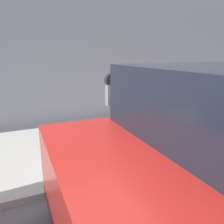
% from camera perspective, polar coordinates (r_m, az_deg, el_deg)
% --- Properties ---
extents(ground_plane, '(60.00, 60.00, 0.00)m').
position_cam_1_polar(ground_plane, '(2.86, 3.82, -26.61)').
color(ground_plane, slate).
extents(sidewalk, '(24.00, 2.80, 0.10)m').
position_cam_1_polar(sidewalk, '(4.60, -9.04, -8.97)').
color(sidewalk, '#BCB7AD').
rests_on(sidewalk, ground_plane).
extents(building_facade, '(24.00, 0.30, 5.34)m').
position_cam_1_polar(building_facade, '(6.09, -14.99, 21.71)').
color(building_facade, gray).
rests_on(building_facade, ground_plane).
extents(parking_meter, '(0.22, 0.12, 1.52)m').
position_cam_1_polar(parking_meter, '(3.35, 0.00, 3.05)').
color(parking_meter, '#2D2D30').
rests_on(parking_meter, sidewalk).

